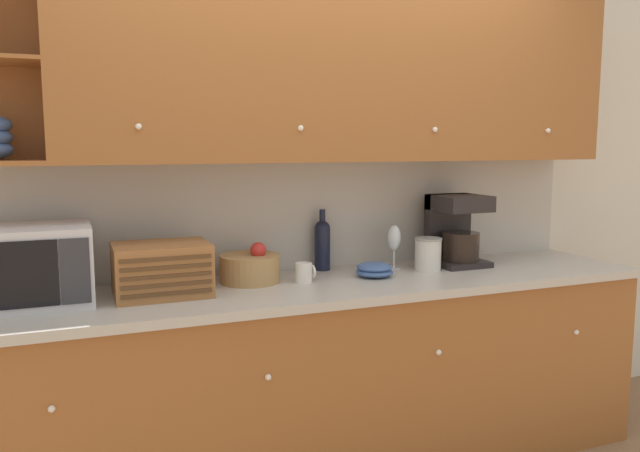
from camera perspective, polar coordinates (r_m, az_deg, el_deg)
The scene contains 14 objects.
ground_plane at distance 3.53m, azimuth -1.48°, elevation -18.92°, with size 24.00×24.00×0.00m, color #896647.
wall_back at distance 3.20m, azimuth -1.75°, elevation 2.65°, with size 5.60×0.06×2.60m.
counter_unit at distance 3.06m, azimuth 0.72°, elevation -13.62°, with size 3.22×0.68×0.93m.
backsplash_panel at distance 3.17m, azimuth -1.52°, elevation 0.98°, with size 3.20×0.01×0.55m.
upper_cabinets at distance 3.09m, azimuth 2.47°, elevation 13.81°, with size 3.20×0.35×0.85m.
microwave at distance 2.74m, azimuth -25.18°, elevation -3.30°, with size 0.49×0.38×0.32m.
bread_box at distance 2.73m, azimuth -14.28°, elevation -3.87°, with size 0.39×0.30×0.22m.
fruit_basket at distance 2.92m, azimuth -6.40°, elevation -3.81°, with size 0.28×0.28×0.19m.
mug at distance 2.90m, azimuth -1.43°, elevation -4.28°, with size 0.09×0.08×0.09m.
wine_bottle at distance 3.17m, azimuth 0.22°, elevation -1.52°, with size 0.08×0.08×0.31m.
bowl_stack_on_counter at distance 3.03m, azimuth 4.99°, elevation -4.00°, with size 0.18×0.18×0.07m.
wine_glass at distance 3.21m, azimuth 6.79°, elevation -1.20°, with size 0.07×0.07×0.23m.
storage_canister at distance 3.20m, azimuth 9.84°, elevation -2.55°, with size 0.14×0.14×0.17m.
coffee_maker at distance 3.38m, azimuth 12.32°, elevation -0.34°, with size 0.26×0.27×0.37m.
Camera 1 is at (-1.11, -2.96, 1.57)m, focal length 35.00 mm.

